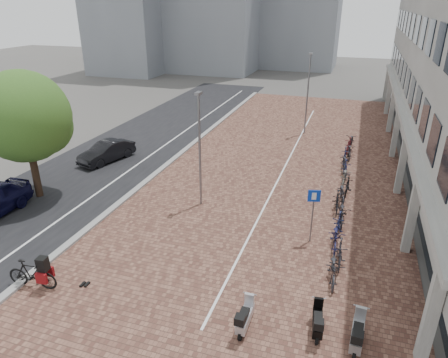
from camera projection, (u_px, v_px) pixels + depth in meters
ground at (177, 265)px, 16.32m from camera, size 140.00×140.00×0.00m
plaza_brick at (282, 166)px, 26.16m from camera, size 14.50×42.00×0.04m
street_asphalt at (132, 148)px, 29.32m from camera, size 8.00×50.00×0.03m
curb at (182, 153)px, 28.18m from camera, size 0.35×42.00×0.14m
lane_line at (157, 151)px, 28.74m from camera, size 0.12×44.00×0.00m
parking_line at (285, 166)px, 26.10m from camera, size 0.10×30.00×0.00m
car_dark at (107, 152)px, 26.67m from camera, size 2.42×4.20×1.31m
hero_bike at (32, 274)px, 14.84m from camera, size 2.01×0.78×1.38m
shoes at (85, 285)px, 15.12m from camera, size 0.38×0.32×0.09m
scooter_front at (245, 316)px, 13.00m from camera, size 0.46×1.48×1.01m
scooter_mid at (318, 320)px, 12.86m from camera, size 0.60×1.47×0.98m
scooter_back at (358, 332)px, 12.31m from camera, size 0.60×1.62×1.09m
parking_sign at (313, 208)px, 17.22m from camera, size 0.52×0.17×2.55m
lamp_near at (200, 152)px, 20.04m from camera, size 0.12×0.12×5.83m
lamp_far at (307, 95)px, 31.23m from camera, size 0.12×0.12×6.18m
street_tree at (28, 119)px, 20.48m from camera, size 4.66×4.66×6.78m
bike_row at (344, 184)px, 22.25m from camera, size 1.07×18.13×1.05m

